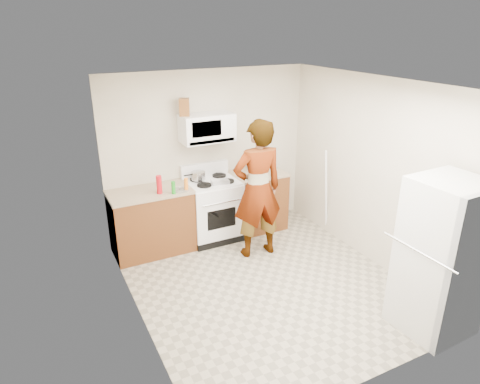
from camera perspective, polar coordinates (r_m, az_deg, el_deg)
floor at (r=5.60m, az=3.61°, el=-12.07°), size 3.60×3.60×0.00m
back_wall at (r=6.53m, az=-4.12°, el=5.11°), size 3.20×0.02×2.50m
right_wall at (r=5.94m, az=17.26°, el=2.48°), size 0.02×3.60×2.50m
cabinet_left at (r=6.24m, az=-11.66°, el=-4.00°), size 1.12×0.62×0.90m
counter_left at (r=6.05m, az=-12.00°, el=-0.01°), size 1.14×0.64×0.03m
cabinet_right at (r=6.82m, az=2.31°, el=-1.23°), size 0.80×0.62×0.90m
counter_right at (r=6.66m, az=2.37°, el=2.48°), size 0.82×0.64×0.03m
gas_range at (r=6.49m, az=-3.68°, el=-2.18°), size 0.76×0.65×1.13m
microwave at (r=6.21m, az=-4.43°, el=8.55°), size 0.76×0.38×0.40m
person at (r=5.84m, az=2.36°, el=0.33°), size 0.75×0.52×1.96m
fridge at (r=4.91m, az=25.30°, el=-7.95°), size 0.73×0.73×1.70m
kettle at (r=6.71m, az=1.57°, el=3.58°), size 0.17×0.17×0.17m
jug at (r=6.05m, az=-7.43°, el=11.16°), size 0.18×0.18×0.24m
saucepan at (r=6.31m, az=-5.59°, el=2.16°), size 0.21×0.21×0.11m
tray at (r=6.20m, az=-2.66°, el=1.37°), size 0.27×0.20×0.05m
bottle_spray at (r=5.89m, az=-10.73°, el=0.97°), size 0.09×0.09×0.25m
bottle_hot_sauce at (r=5.97m, az=-7.19°, el=1.05°), size 0.06×0.06×0.17m
bottle_green_cap at (r=5.86m, az=-8.88°, el=0.58°), size 0.07×0.07×0.18m
pot_lid at (r=6.00m, az=-7.99°, el=0.31°), size 0.33×0.33×0.01m
broom at (r=6.66m, az=11.41°, el=0.03°), size 0.27×0.18×1.38m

